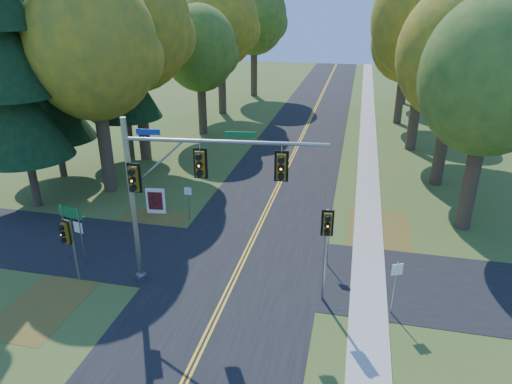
% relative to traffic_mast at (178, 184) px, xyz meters
% --- Properties ---
extents(ground, '(160.00, 160.00, 0.00)m').
position_rel_traffic_mast_xyz_m(ground, '(2.11, 0.22, -5.02)').
color(ground, '#39581F').
rests_on(ground, ground).
extents(road_main, '(8.00, 160.00, 0.02)m').
position_rel_traffic_mast_xyz_m(road_main, '(2.11, 0.22, -5.01)').
color(road_main, black).
rests_on(road_main, ground).
extents(road_cross, '(60.00, 6.00, 0.02)m').
position_rel_traffic_mast_xyz_m(road_cross, '(2.11, 2.22, -5.01)').
color(road_cross, black).
rests_on(road_cross, ground).
extents(centerline_left, '(0.10, 160.00, 0.01)m').
position_rel_traffic_mast_xyz_m(centerline_left, '(2.01, 0.22, -4.99)').
color(centerline_left, gold).
rests_on(centerline_left, road_main).
extents(centerline_right, '(0.10, 160.00, 0.01)m').
position_rel_traffic_mast_xyz_m(centerline_right, '(2.21, 0.22, -4.99)').
color(centerline_right, gold).
rests_on(centerline_right, road_main).
extents(sidewalk_east, '(1.60, 160.00, 0.06)m').
position_rel_traffic_mast_xyz_m(sidewalk_east, '(8.31, 0.22, -4.99)').
color(sidewalk_east, '#9E998E').
rests_on(sidewalk_east, ground).
extents(leaf_patch_w_near, '(4.00, 6.00, 0.00)m').
position_rel_traffic_mast_xyz_m(leaf_patch_w_near, '(-4.39, 4.22, -5.01)').
color(leaf_patch_w_near, brown).
rests_on(leaf_patch_w_near, ground).
extents(leaf_patch_e, '(3.50, 8.00, 0.00)m').
position_rel_traffic_mast_xyz_m(leaf_patch_e, '(8.91, 6.22, -5.01)').
color(leaf_patch_e, brown).
rests_on(leaf_patch_e, ground).
extents(leaf_patch_w_far, '(3.00, 5.00, 0.00)m').
position_rel_traffic_mast_xyz_m(leaf_patch_w_far, '(-5.39, -2.78, -5.01)').
color(leaf_patch_w_far, brown).
rests_on(leaf_patch_w_far, ground).
extents(tree_w_a, '(8.00, 8.00, 14.15)m').
position_rel_traffic_mast_xyz_m(tree_w_a, '(-9.02, 9.60, 4.47)').
color(tree_w_a, '#38281C').
rests_on(tree_w_a, ground).
extents(tree_e_a, '(7.20, 7.20, 12.73)m').
position_rel_traffic_mast_xyz_m(tree_e_a, '(13.68, 9.00, 3.51)').
color(tree_e_a, '#38281C').
rests_on(tree_e_a, ground).
extents(tree_w_b, '(8.60, 8.60, 15.38)m').
position_rel_traffic_mast_xyz_m(tree_w_b, '(-9.61, 16.51, 5.35)').
color(tree_w_b, '#38281C').
rests_on(tree_w_b, ground).
extents(tree_e_b, '(7.60, 7.60, 13.33)m').
position_rel_traffic_mast_xyz_m(tree_e_b, '(13.08, 15.80, 3.88)').
color(tree_e_b, '#38281C').
rests_on(tree_e_b, ground).
extents(tree_w_c, '(6.80, 6.80, 11.91)m').
position_rel_traffic_mast_xyz_m(tree_w_c, '(-7.43, 24.69, 2.93)').
color(tree_w_c, '#38281C').
rests_on(tree_w_c, ground).
extents(tree_e_c, '(8.80, 8.80, 15.79)m').
position_rel_traffic_mast_xyz_m(tree_e_c, '(11.99, 23.91, 5.64)').
color(tree_e_c, '#38281C').
rests_on(tree_e_c, ground).
extents(tree_w_d, '(8.20, 8.20, 14.56)m').
position_rel_traffic_mast_xyz_m(tree_w_d, '(-8.01, 33.41, 4.76)').
color(tree_w_d, '#38281C').
rests_on(tree_w_d, ground).
extents(tree_e_d, '(7.00, 7.00, 12.32)m').
position_rel_traffic_mast_xyz_m(tree_e_d, '(11.37, 33.09, 3.22)').
color(tree_e_d, '#38281C').
rests_on(tree_e_d, ground).
extents(tree_w_e, '(8.40, 8.40, 14.97)m').
position_rel_traffic_mast_xyz_m(tree_w_e, '(-6.81, 44.31, 5.06)').
color(tree_w_e, '#38281C').
rests_on(tree_w_e, ground).
extents(tree_e_e, '(7.80, 7.80, 13.74)m').
position_rel_traffic_mast_xyz_m(tree_e_e, '(12.58, 43.80, 4.17)').
color(tree_e_e, '#38281C').
rests_on(tree_e_e, ground).
extents(pine_a, '(5.60, 5.60, 19.48)m').
position_rel_traffic_mast_xyz_m(pine_a, '(-12.39, 6.22, 4.16)').
color(pine_a, '#38281C').
rests_on(pine_a, ground).
extents(pine_b, '(5.60, 5.60, 17.31)m').
position_rel_traffic_mast_xyz_m(pine_b, '(-13.89, 11.22, 3.14)').
color(pine_b, '#38281C').
rests_on(pine_b, ground).
extents(pine_c, '(5.60, 5.60, 20.56)m').
position_rel_traffic_mast_xyz_m(pine_c, '(-10.89, 16.22, 4.67)').
color(pine_c, '#38281C').
rests_on(pine_c, ground).
extents(traffic_mast, '(8.56, 1.50, 7.80)m').
position_rel_traffic_mast_xyz_m(traffic_mast, '(0.00, 0.00, 0.00)').
color(traffic_mast, gray).
rests_on(traffic_mast, ground).
extents(east_signal_pole, '(0.51, 0.59, 4.42)m').
position_rel_traffic_mast_xyz_m(east_signal_pole, '(6.33, 0.07, -1.66)').
color(east_signal_pole, '#9B9EA3').
rests_on(east_signal_pole, ground).
extents(ped_signal_pole, '(0.48, 0.58, 3.19)m').
position_rel_traffic_mast_xyz_m(ped_signal_pole, '(-5.05, -0.98, -2.64)').
color(ped_signal_pole, '#979B9F').
rests_on(ped_signal_pole, ground).
extents(route_sign_cluster, '(1.43, 0.34, 3.11)m').
position_rel_traffic_mast_xyz_m(route_sign_cluster, '(-5.94, 0.62, -2.83)').
color(route_sign_cluster, gray).
rests_on(route_sign_cluster, ground).
extents(info_kiosk, '(1.17, 0.31, 1.60)m').
position_rel_traffic_mast_xyz_m(info_kiosk, '(-4.46, 6.79, -4.22)').
color(info_kiosk, white).
rests_on(info_kiosk, ground).
extents(reg_sign_e_north, '(0.44, 0.08, 2.30)m').
position_rel_traffic_mast_xyz_m(reg_sign_e_north, '(6.31, 3.07, -3.44)').
color(reg_sign_e_north, gray).
rests_on(reg_sign_e_north, ground).
extents(reg_sign_e_south, '(0.45, 0.23, 2.50)m').
position_rel_traffic_mast_xyz_m(reg_sign_e_south, '(9.24, -0.12, -3.30)').
color(reg_sign_e_south, gray).
rests_on(reg_sign_e_south, ground).
extents(reg_sign_w, '(0.43, 0.07, 2.23)m').
position_rel_traffic_mast_xyz_m(reg_sign_w, '(-2.09, 6.21, -3.49)').
color(reg_sign_w, gray).
rests_on(reg_sign_w, ground).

